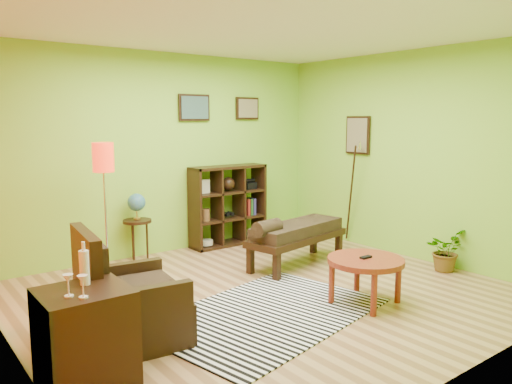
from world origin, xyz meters
TOP-DOWN VIEW (x-y plane):
  - ground at (0.00, 0.00)m, footprint 5.00×5.00m
  - room_shell at (-0.09, 0.01)m, footprint 5.04×4.54m
  - zebra_rug at (-0.37, -0.47)m, footprint 2.54×1.92m
  - coffee_table at (0.63, -0.85)m, footprint 0.78×0.78m
  - armchair at (-1.68, -0.21)m, footprint 0.92×0.93m
  - side_cabinet at (-2.20, -0.72)m, footprint 0.60×0.55m
  - floor_lamp at (-1.23, 1.40)m, footprint 0.25×0.25m
  - globe_table at (-0.57, 2.02)m, footprint 0.38×0.38m
  - cube_shelf at (0.91, 2.03)m, footprint 1.20×0.35m
  - bench at (0.94, 0.57)m, footprint 1.55×0.78m
  - potted_plant at (2.30, -0.71)m, footprint 0.58×0.62m

SIDE VIEW (x-z plane):
  - ground at x=0.00m, z-range 0.00..0.00m
  - zebra_rug at x=-0.37m, z-range 0.00..0.01m
  - potted_plant at x=2.30m, z-range 0.00..0.41m
  - armchair at x=-1.68m, z-range -0.20..0.81m
  - side_cabinet at x=-2.20m, z-range -0.15..0.87m
  - coffee_table at x=0.63m, z-range 0.16..0.66m
  - bench at x=0.94m, z-range 0.10..0.79m
  - cube_shelf at x=0.91m, z-range 0.00..1.20m
  - globe_table at x=-0.57m, z-range 0.24..1.15m
  - floor_lamp at x=-1.23m, z-range 0.50..2.13m
  - room_shell at x=-0.09m, z-range 0.39..3.21m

